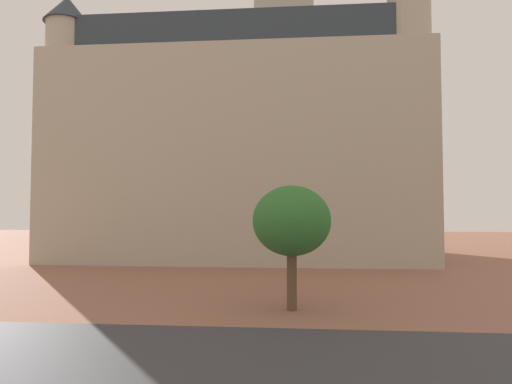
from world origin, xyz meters
name	(u,v)px	position (x,y,z in m)	size (l,w,h in m)	color
ground_plane	(264,347)	(0.00, 10.00, 0.00)	(120.00, 120.00, 0.00)	#93604C
landmark_building	(245,145)	(-2.95, 32.45, 9.05)	(27.27, 15.06, 29.71)	#B2A893
tree_curb_far	(292,221)	(0.79, 14.15, 3.30)	(2.93, 2.93, 4.64)	brown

